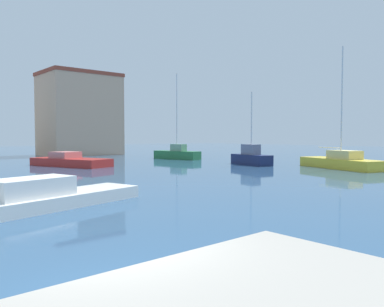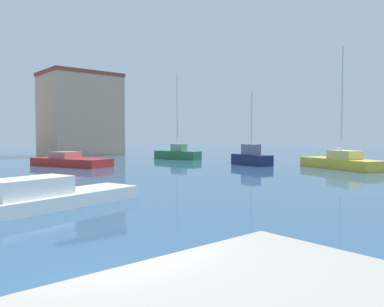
# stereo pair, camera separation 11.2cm
# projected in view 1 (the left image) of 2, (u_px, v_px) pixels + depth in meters

# --- Properties ---
(water) EXTENTS (160.00, 160.00, 0.00)m
(water) POSITION_uv_depth(u_px,v_px,m) (153.00, 169.00, 31.12)
(water) COLOR #2D5175
(water) RESTS_ON ground
(sailboat_yellow_behind_lamppost) EXTENTS (4.68, 8.05, 10.10)m
(sailboat_yellow_behind_lamppost) POSITION_uv_depth(u_px,v_px,m) (341.00, 162.00, 32.07)
(sailboat_yellow_behind_lamppost) COLOR gold
(sailboat_yellow_behind_lamppost) RESTS_ON water
(sailboat_navy_mid_harbor) EXTENTS (2.33, 4.69, 6.81)m
(sailboat_navy_mid_harbor) POSITION_uv_depth(u_px,v_px,m) (251.00, 157.00, 36.04)
(sailboat_navy_mid_harbor) COLOR #19234C
(sailboat_navy_mid_harbor) RESTS_ON water
(motorboat_red_distant_north) EXTENTS (5.05, 8.20, 1.28)m
(motorboat_red_distant_north) POSITION_uv_depth(u_px,v_px,m) (70.00, 161.00, 34.54)
(motorboat_red_distant_north) COLOR #B22823
(motorboat_red_distant_north) RESTS_ON water
(motorboat_white_inner_mooring) EXTENTS (7.69, 3.68, 1.20)m
(motorboat_white_inner_mooring) POSITION_uv_depth(u_px,v_px,m) (47.00, 197.00, 14.48)
(motorboat_white_inner_mooring) COLOR white
(motorboat_white_inner_mooring) RESTS_ON water
(sailboat_green_far_left) EXTENTS (2.59, 6.21, 9.96)m
(sailboat_green_far_left) POSITION_uv_depth(u_px,v_px,m) (177.00, 153.00, 44.83)
(sailboat_green_far_left) COLOR #28703D
(sailboat_green_far_left) RESTS_ON water
(waterfront_apartments) EXTENTS (10.12, 7.98, 11.56)m
(waterfront_apartments) POSITION_uv_depth(u_px,v_px,m) (80.00, 114.00, 54.78)
(waterfront_apartments) COLOR tan
(waterfront_apartments) RESTS_ON ground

